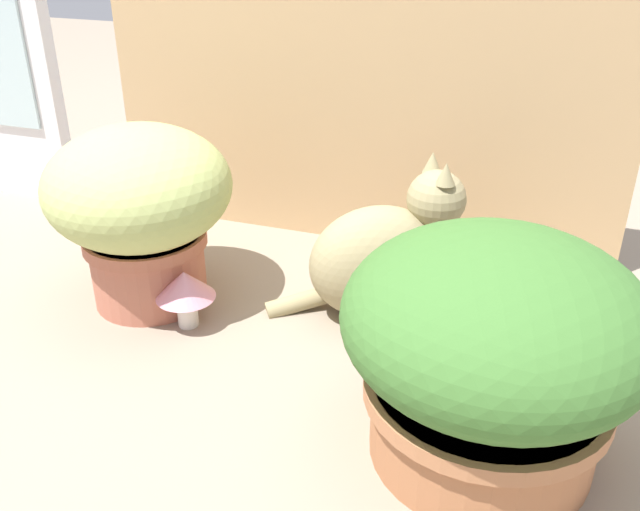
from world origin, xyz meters
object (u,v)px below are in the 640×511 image
at_px(mushroom_ornament_pink, 185,288).
at_px(grass_planter, 141,205).
at_px(leafy_planter, 492,347).
at_px(cat, 386,255).

bearing_deg(mushroom_ornament_pink, grass_planter, 151.39).
bearing_deg(grass_planter, mushroom_ornament_pink, -28.61).
xyz_separation_m(leafy_planter, cat, (-0.23, 0.33, -0.06)).
height_order(leafy_planter, mushroom_ornament_pink, leafy_planter).
bearing_deg(cat, leafy_planter, -54.99).
relative_size(leafy_planter, cat, 1.10).
distance_m(grass_planter, cat, 0.47).
height_order(grass_planter, mushroom_ornament_pink, grass_planter).
height_order(grass_planter, cat, grass_planter).
height_order(grass_planter, leafy_planter, grass_planter).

